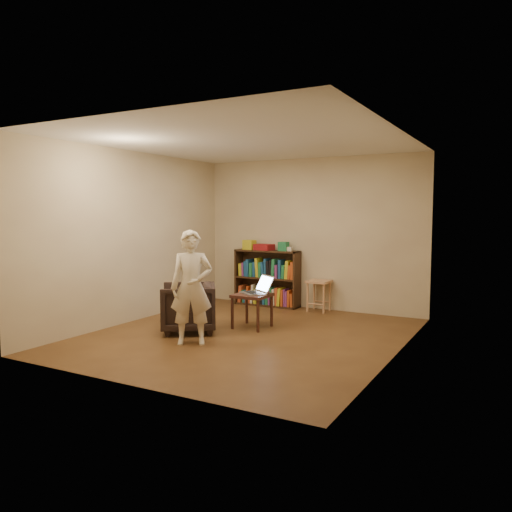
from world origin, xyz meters
The scene contains 15 objects.
floor centered at (0.00, 0.00, 0.00)m, with size 4.50×4.50×0.00m, color #4D3018.
ceiling centered at (0.00, 0.00, 2.60)m, with size 4.50×4.50×0.00m, color silver.
wall_back centered at (0.00, 2.25, 1.30)m, with size 4.00×4.00×0.00m, color beige.
wall_left centered at (-2.00, 0.00, 1.30)m, with size 4.50×4.50×0.00m, color beige.
wall_right centered at (2.00, 0.00, 1.30)m, with size 4.50×4.50×0.00m, color beige.
bookshelf centered at (-0.77, 2.09, 0.44)m, with size 1.20×0.30×1.00m.
box_yellow centered at (-1.13, 2.07, 1.09)m, with size 0.21×0.15×0.17m, color gold.
red_cloth centered at (-0.82, 2.06, 1.05)m, with size 0.32×0.23×0.11m, color maroon.
box_green centered at (-0.44, 2.07, 1.08)m, with size 0.16×0.16×0.16m, color #1F7545.
box_white centered at (-0.34, 2.08, 1.04)m, with size 0.09×0.09×0.07m, color silver.
stool centered at (0.24, 2.03, 0.43)m, with size 0.37×0.37×0.53m.
armchair centered at (-0.84, -0.19, 0.34)m, with size 0.73×0.75×0.68m, color black.
side_table centered at (-0.16, 0.44, 0.41)m, with size 0.48×0.48×0.49m.
laptop centered at (-0.11, 0.51, 0.55)m, with size 0.53×0.54×0.26m.
person centered at (-0.40, -0.70, 0.73)m, with size 0.53×0.35×1.45m, color beige.
Camera 1 is at (3.32, -5.78, 1.67)m, focal length 35.00 mm.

